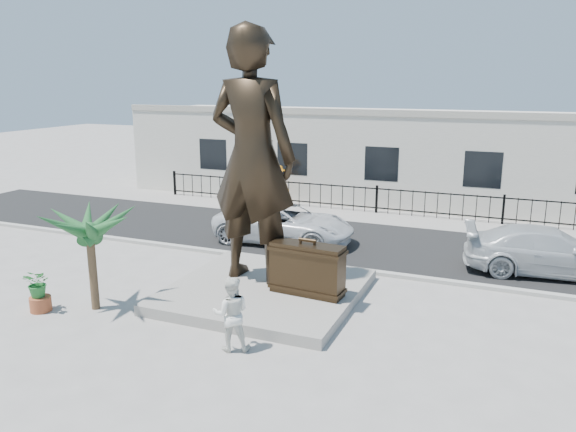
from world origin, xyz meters
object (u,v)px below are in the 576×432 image
statue (252,157)px  tourist (231,314)px  suitcase (307,269)px  car_white (284,223)px

statue → tourist: bearing=113.1°
suitcase → tourist: 3.26m
suitcase → tourist: (-0.66, -3.19, -0.13)m
tourist → suitcase: bearing=-126.8°
car_white → statue: bearing=-170.2°
tourist → statue: bearing=-96.8°
statue → tourist: (1.25, -3.77, -3.04)m
suitcase → statue: bearing=167.5°
statue → car_white: 5.80m
statue → tourist: 5.01m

